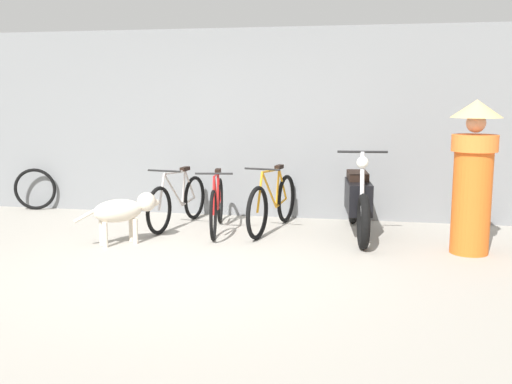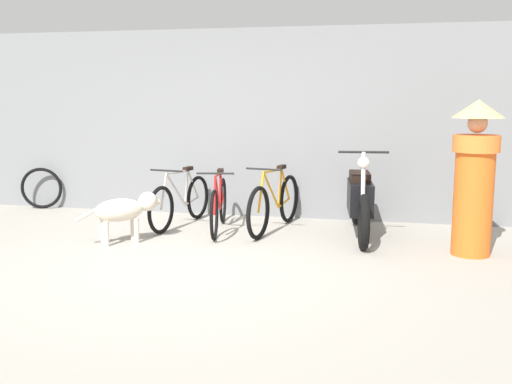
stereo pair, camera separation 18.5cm
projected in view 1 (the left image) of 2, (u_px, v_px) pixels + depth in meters
name	position (u px, v px, depth m)	size (l,w,h in m)	color
ground_plane	(178.00, 270.00, 6.00)	(60.00, 60.00, 0.00)	#9E998E
shop_wall_back	(240.00, 123.00, 8.61)	(9.14, 0.20, 2.66)	slate
bicycle_0	(178.00, 202.00, 7.97)	(0.46, 1.61, 0.80)	black
bicycle_1	(217.00, 205.00, 7.68)	(0.46, 1.61, 0.80)	black
bicycle_2	(273.00, 204.00, 7.73)	(0.48, 1.72, 0.85)	black
motorcycle	(358.00, 200.00, 7.43)	(0.58, 2.03, 1.10)	black
stray_dog	(124.00, 210.00, 7.02)	(0.83, 0.75, 0.59)	beige
person_in_robes	(473.00, 171.00, 6.50)	(0.70, 0.70, 1.69)	orange
spare_tire_left	(35.00, 189.00, 9.12)	(0.63, 0.20, 0.64)	black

